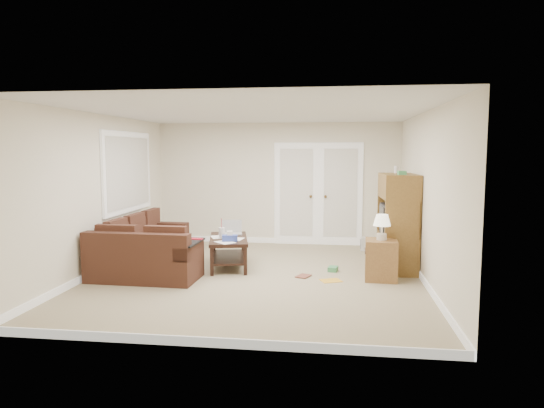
# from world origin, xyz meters

# --- Properties ---
(floor) EXTENTS (5.50, 5.50, 0.00)m
(floor) POSITION_xyz_m (0.00, 0.00, 0.00)
(floor) COLOR tan
(floor) RESTS_ON ground
(ceiling) EXTENTS (5.00, 5.50, 0.02)m
(ceiling) POSITION_xyz_m (0.00, 0.00, 2.50)
(ceiling) COLOR silver
(ceiling) RESTS_ON wall_back
(wall_left) EXTENTS (0.02, 5.50, 2.50)m
(wall_left) POSITION_xyz_m (-2.50, 0.00, 1.25)
(wall_left) COLOR white
(wall_left) RESTS_ON floor
(wall_right) EXTENTS (0.02, 5.50, 2.50)m
(wall_right) POSITION_xyz_m (2.50, 0.00, 1.25)
(wall_right) COLOR white
(wall_right) RESTS_ON floor
(wall_back) EXTENTS (5.00, 0.02, 2.50)m
(wall_back) POSITION_xyz_m (0.00, 2.75, 1.25)
(wall_back) COLOR white
(wall_back) RESTS_ON floor
(wall_front) EXTENTS (5.00, 0.02, 2.50)m
(wall_front) POSITION_xyz_m (0.00, -2.75, 1.25)
(wall_front) COLOR white
(wall_front) RESTS_ON floor
(baseboards) EXTENTS (5.00, 5.50, 0.10)m
(baseboards) POSITION_xyz_m (0.00, 0.00, 0.05)
(baseboards) COLOR white
(baseboards) RESTS_ON floor
(french_doors) EXTENTS (1.80, 0.05, 2.13)m
(french_doors) POSITION_xyz_m (0.85, 2.71, 1.04)
(french_doors) COLOR white
(french_doors) RESTS_ON floor
(window_left) EXTENTS (0.05, 1.92, 1.42)m
(window_left) POSITION_xyz_m (-2.46, 1.00, 1.55)
(window_left) COLOR white
(window_left) RESTS_ON wall_left
(sectional_sofa) EXTENTS (1.66, 2.50, 0.76)m
(sectional_sofa) POSITION_xyz_m (-1.84, 0.19, 0.30)
(sectional_sofa) COLOR #43251A
(sectional_sofa) RESTS_ON floor
(coffee_table) EXTENTS (0.85, 1.31, 0.83)m
(coffee_table) POSITION_xyz_m (-0.55, 0.56, 0.27)
(coffee_table) COLOR black
(coffee_table) RESTS_ON floor
(tv_armoire) EXTENTS (0.57, 0.99, 1.68)m
(tv_armoire) POSITION_xyz_m (2.20, 0.69, 0.79)
(tv_armoire) COLOR brown
(tv_armoire) RESTS_ON floor
(side_cabinet) EXTENTS (0.49, 0.49, 0.99)m
(side_cabinet) POSITION_xyz_m (1.89, 0.05, 0.36)
(side_cabinet) COLOR brown
(side_cabinet) RESTS_ON floor
(space_heater) EXTENTS (0.12, 0.11, 0.27)m
(space_heater) POSITION_xyz_m (1.76, 2.17, 0.13)
(space_heater) COLOR silver
(space_heater) RESTS_ON floor
(floor_magazine) EXTENTS (0.37, 0.33, 0.01)m
(floor_magazine) POSITION_xyz_m (1.15, -0.11, 0.00)
(floor_magazine) COLOR gold
(floor_magazine) RESTS_ON floor
(floor_greenbox) EXTENTS (0.17, 0.21, 0.07)m
(floor_greenbox) POSITION_xyz_m (1.18, 0.47, 0.04)
(floor_greenbox) COLOR #408D52
(floor_greenbox) RESTS_ON floor
(floor_book) EXTENTS (0.26, 0.29, 0.02)m
(floor_book) POSITION_xyz_m (0.65, 0.10, 0.01)
(floor_book) COLOR brown
(floor_book) RESTS_ON floor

